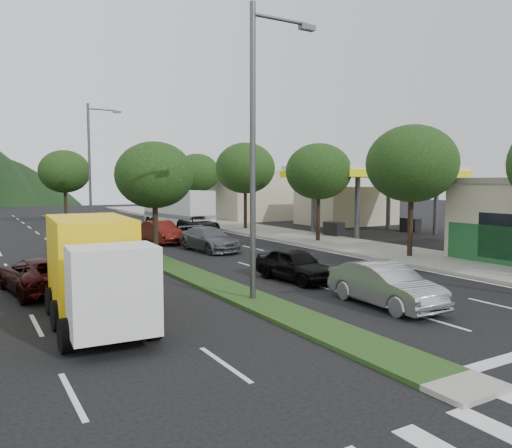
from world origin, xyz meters
TOP-DOWN VIEW (x-y plane):
  - ground at (0.00, 0.00)m, footprint 160.00×160.00m
  - sidewalk_right at (12.50, 25.00)m, footprint 5.00×90.00m
  - median at (0.00, 28.00)m, footprint 1.60×56.00m
  - gas_canopy at (19.00, 22.00)m, footprint 12.20×8.20m
  - bldg_right_far at (19.50, 44.00)m, footprint 10.00×16.00m
  - tree_r_b at (12.00, 12.00)m, footprint 4.80×4.80m
  - tree_r_c at (12.00, 20.00)m, footprint 4.40×4.40m
  - tree_r_d at (12.00, 30.00)m, footprint 5.00×5.00m
  - tree_r_e at (12.00, 40.00)m, footprint 4.60×4.60m
  - tree_med_near at (0.00, 18.00)m, footprint 4.00×4.00m
  - tree_med_far at (0.00, 44.00)m, footprint 4.80×4.80m
  - streetlight_near at (0.21, 8.00)m, footprint 2.60×0.25m
  - streetlight_mid at (0.21, 33.00)m, footprint 2.60×0.25m
  - sedan_silver at (3.48, 5.24)m, footprint 1.67×4.42m
  - suv_maroon at (-6.12, 13.27)m, footprint 2.83×5.04m
  - car_queue_a at (3.31, 10.21)m, footprint 2.00×4.11m
  - car_queue_b at (3.99, 20.05)m, footprint 2.40×4.99m
  - car_queue_c at (2.79, 25.05)m, footprint 1.80×4.55m
  - car_queue_d at (7.72, 30.05)m, footprint 2.25×4.74m
  - box_truck at (-5.24, 8.14)m, footprint 2.73×6.32m
  - motorhome at (7.72, 34.49)m, footprint 3.55×8.84m

SIDE VIEW (x-z plane):
  - ground at x=0.00m, z-range 0.00..0.00m
  - median at x=0.00m, z-range 0.00..0.12m
  - sidewalk_right at x=12.50m, z-range 0.00..0.15m
  - car_queue_d at x=7.72m, z-range 0.00..1.31m
  - suv_maroon at x=-6.12m, z-range 0.00..1.33m
  - car_queue_a at x=3.31m, z-range 0.00..1.35m
  - car_queue_b at x=3.99m, z-range 0.00..1.40m
  - sedan_silver at x=3.48m, z-range 0.00..1.44m
  - car_queue_c at x=2.79m, z-range 0.00..1.47m
  - box_truck at x=-5.24m, z-range -0.08..2.97m
  - motorhome at x=7.72m, z-range 0.11..3.41m
  - bldg_right_far at x=19.50m, z-range 0.00..5.20m
  - tree_med_near at x=0.00m, z-range 1.42..7.44m
  - gas_canopy at x=19.00m, z-range 2.02..7.27m
  - tree_r_c at x=12.00m, z-range 1.51..7.99m
  - tree_r_e at x=12.00m, z-range 1.54..8.25m
  - tree_med_far at x=0.00m, z-range 1.54..8.47m
  - tree_r_b at x=12.00m, z-range 1.57..8.50m
  - tree_r_d at x=12.00m, z-range 1.60..8.76m
  - streetlight_near at x=0.21m, z-range 0.58..10.58m
  - streetlight_mid at x=0.21m, z-range 0.58..10.58m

